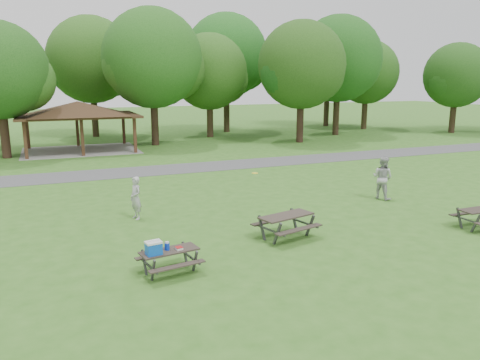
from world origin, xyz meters
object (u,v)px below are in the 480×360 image
Objects in this scene: picnic_table_middle at (286,220)px; frisbee_catcher at (383,178)px; frisbee_thrower at (136,198)px; picnic_table_near at (164,253)px.

frisbee_catcher reaches higher than picnic_table_middle.
frisbee_thrower is at bearing 136.05° from picnic_table_middle.
picnic_table_middle is 1.35× the size of frisbee_thrower.
picnic_table_middle is (4.61, 1.48, -0.03)m from picnic_table_near.
picnic_table_middle is 7.31m from frisbee_catcher.
frisbee_catcher is at bearing 25.42° from picnic_table_middle.
frisbee_thrower is 11.05m from frisbee_catcher.
picnic_table_middle is 6.10m from frisbee_thrower.
frisbee_catcher is (11.21, 4.61, 0.33)m from picnic_table_near.
picnic_table_middle is 1.16× the size of frisbee_catcher.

